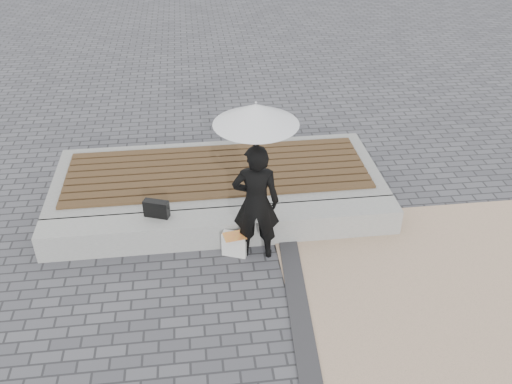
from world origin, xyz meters
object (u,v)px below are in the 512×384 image
Objects in this scene: parasol at (256,114)px; handbag at (156,209)px; seating_ledge at (223,227)px; canvas_tote at (235,244)px; woman at (256,203)px.

handbag is (-1.31, 0.48, -1.56)m from parasol.
seating_ledge is 0.38m from canvas_tote.
seating_ledge is 2.99× the size of woman.
parasol is (0.41, -0.38, 1.88)m from seating_ledge.
woman is at bearing -42.39° from seating_ledge.
handbag reaches higher than canvas_tote.
seating_ledge reaches higher than canvas_tote.
woman is 4.83× the size of canvas_tote.
parasol is 2.09m from handbag.
woman is at bearing 0.00° from parasol.
seating_ledge is 3.83× the size of parasol.
woman is 1.24m from parasol.
handbag is at bearing 159.75° from parasol.
seating_ledge is at bearing 131.00° from canvas_tote.
parasol reaches higher than canvas_tote.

